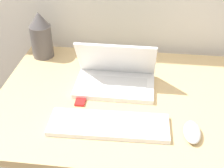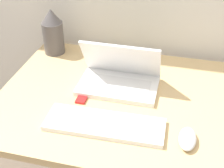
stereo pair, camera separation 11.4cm
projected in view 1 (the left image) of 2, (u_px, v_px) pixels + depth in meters
The scene contains 6 objects.
desk at pixel (121, 116), 1.31m from camera, with size 1.01×0.76×0.76m.
laptop at pixel (115, 76), 1.29m from camera, with size 0.32×0.20×0.20m.
keyboard at pixel (109, 125), 1.09m from camera, with size 0.43×0.15×0.02m.
mouse at pixel (192, 132), 1.06m from camera, with size 0.06×0.11×0.03m.
vase at pixel (41, 35), 1.46m from camera, with size 0.10×0.10×0.22m.
mp3_player at pixel (80, 102), 1.21m from camera, with size 0.04×0.05×0.01m.
Camera 1 is at (0.08, -0.62, 1.51)m, focal length 50.00 mm.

